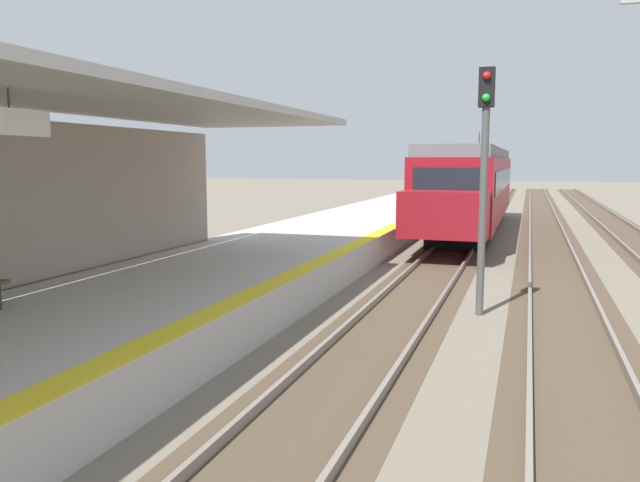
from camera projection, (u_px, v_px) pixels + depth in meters
station_platform at (230, 276)px, 15.34m from camera, size 5.00×80.00×0.91m
track_pair_nearest_platform at (431, 275)px, 17.75m from camera, size 2.34×120.00×0.16m
track_pair_middle at (558, 282)px, 16.67m from camera, size 2.34×120.00×0.16m
approaching_train at (471, 185)px, 28.58m from camera, size 2.93×19.60×4.76m
rail_signal_post at (484, 166)px, 12.92m from camera, size 0.32×0.34×5.20m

